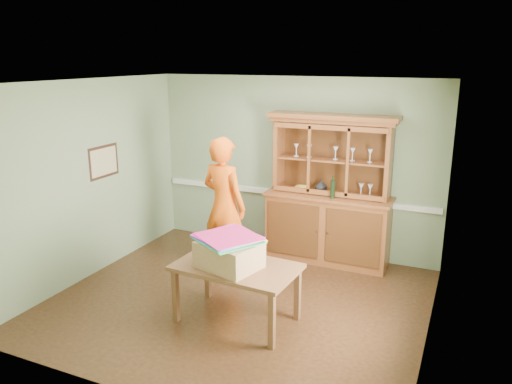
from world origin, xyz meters
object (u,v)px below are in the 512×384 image
at_px(dining_table, 236,272).
at_px(cardboard_box, 229,255).
at_px(person, 224,206).
at_px(china_hutch, 329,211).

bearing_deg(dining_table, cardboard_box, -120.90).
bearing_deg(person, dining_table, 136.38).
xyz_separation_m(cardboard_box, person, (-0.73, 1.28, 0.13)).
relative_size(china_hutch, cardboard_box, 3.40).
bearing_deg(person, cardboard_box, 133.13).
bearing_deg(cardboard_box, dining_table, 55.32).
xyz_separation_m(dining_table, person, (-0.78, 1.20, 0.36)).
bearing_deg(china_hutch, cardboard_box, -102.77).
bearing_deg(dining_table, china_hutch, 81.88).
distance_m(dining_table, person, 1.48).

